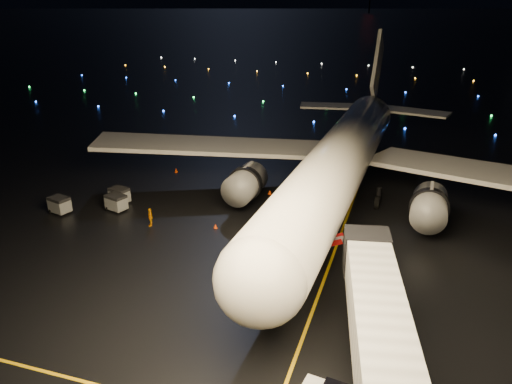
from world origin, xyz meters
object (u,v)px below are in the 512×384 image
baggage_cart_0 (119,196)px  baggage_cart_1 (116,203)px  belt_loader (289,251)px  crew_c (150,217)px  baggage_cart_2 (60,205)px  airliner (347,124)px

baggage_cart_0 → baggage_cart_1: (0.86, -2.01, 0.01)m
belt_loader → crew_c: 16.56m
baggage_cart_0 → baggage_cart_2: (-4.69, -4.55, 0.02)m
baggage_cart_2 → belt_loader: bearing=6.9°
baggage_cart_0 → baggage_cart_2: bearing=-120.5°
belt_loader → baggage_cart_0: belt_loader is taller
baggage_cart_0 → baggage_cart_2: size_ratio=0.98×
belt_loader → baggage_cart_1: belt_loader is taller
airliner → crew_c: 24.25m
belt_loader → baggage_cart_0: (-22.46, 8.63, -0.88)m
baggage_cart_1 → baggage_cart_2: size_ratio=0.99×
crew_c → baggage_cart_2: (-11.16, -0.15, -0.04)m
airliner → baggage_cart_2: 33.40m
crew_c → belt_loader: bearing=53.0°
airliner → crew_c: bearing=-139.0°
belt_loader → baggage_cart_1: size_ratio=3.39×
belt_loader → baggage_cart_2: size_ratio=3.37×
baggage_cart_0 → belt_loader: bearing=-5.6°
crew_c → baggage_cart_0: crew_c is taller
belt_loader → baggage_cart_1: 22.60m
airliner → belt_loader: 20.03m
airliner → belt_loader: bearing=-93.6°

